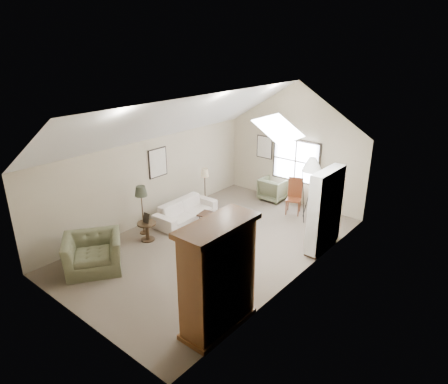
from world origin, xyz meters
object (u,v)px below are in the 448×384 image
Objects in this scene: side_chair at (294,197)px; armchair_near at (93,253)px; armoire at (218,277)px; armchair_far at (274,189)px; coffee_table at (213,222)px; side_table at (147,231)px; sofa at (186,211)px.

armchair_near is at bearing -130.27° from side_chair.
armchair_far is (-2.72, 6.10, -0.72)m from armoire.
coffee_table is 1.59× the size of side_table.
armoire is 4.21× the size of side_table.
side_chair is at bearing 152.06° from armchair_far.
coffee_table is at bearing -138.79° from side_chair.
sofa is at bearing 39.10° from armchair_near.
coffee_table is at bearing -87.16° from sofa.
armchair_near reaches higher than coffee_table.
sofa is 3.39m from side_chair.
armchair_near is 3.55m from coffee_table.
sofa is at bearing 68.58° from armchair_far.
armchair_near is 1.79m from side_table.
armchair_far reaches higher than coffee_table.
armoire is 2.64× the size of coffee_table.
side_table is at bearing -118.16° from coffee_table.
side_chair reaches higher than side_table.
armchair_near is (0.25, -3.38, 0.12)m from sofa.
side_table is at bearing 76.40° from armchair_far.
side_table is (-0.15, 1.78, -0.16)m from armchair_near.
armchair_far is at bearing 77.38° from side_table.
sofa is at bearing 142.00° from armoire.
side_table is (0.10, -1.60, -0.04)m from sofa.
sofa is at bearing -174.80° from coffee_table.
armoire reaches higher than sofa.
coffee_table is at bearing 22.57° from armchair_near.
armchair_far is 0.74× the size of side_chair.
armchair_far is at bearing 87.28° from coffee_table.
armoire is 1.93× the size of side_chair.
sofa is 2.47× the size of armchair_far.
armchair_far is at bearing 26.95° from armchair_near.
side_chair is at bearing 62.64° from coffee_table.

